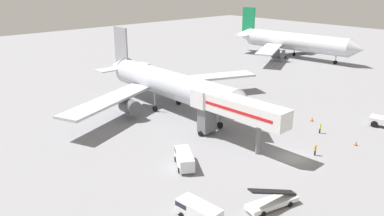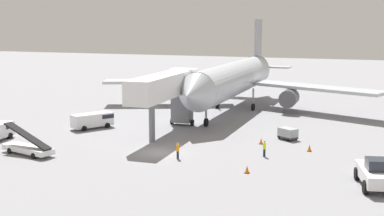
{
  "view_description": "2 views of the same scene",
  "coord_description": "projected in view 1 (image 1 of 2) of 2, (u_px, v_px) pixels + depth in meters",
  "views": [
    {
      "loc": [
        -43.05,
        -26.56,
        24.05
      ],
      "look_at": [
        -0.42,
        20.75,
        2.19
      ],
      "focal_mm": 35.85,
      "sensor_mm": 36.0,
      "label": 1
    },
    {
      "loc": [
        21.47,
        -46.98,
        13.4
      ],
      "look_at": [
        -2.37,
        16.57,
        1.98
      ],
      "focal_mm": 47.36,
      "sensor_mm": 36.0,
      "label": 2
    }
  ],
  "objects": [
    {
      "name": "ground_plane",
      "position": [
        293.0,
        158.0,
        53.72
      ],
      "size": [
        300.0,
        300.0,
        0.0
      ],
      "primitive_type": "plane",
      "color": "gray"
    },
    {
      "name": "jet_bridge",
      "position": [
        232.0,
        109.0,
        56.68
      ],
      "size": [
        3.79,
        16.66,
        7.44
      ],
      "color": "silver",
      "rests_on": "ground"
    },
    {
      "name": "ground_crew_worker_foreground",
      "position": [
        320.0,
        128.0,
        61.9
      ],
      "size": [
        0.43,
        0.43,
        1.66
      ],
      "color": "#1E2333",
      "rests_on": "ground"
    },
    {
      "name": "ground_crew_worker_midground",
      "position": [
        315.0,
        150.0,
        54.17
      ],
      "size": [
        0.33,
        0.33,
        1.65
      ],
      "color": "#1E2333",
      "rests_on": "ground"
    },
    {
      "name": "airplane_background",
      "position": [
        292.0,
        42.0,
        118.82
      ],
      "size": [
        41.12,
        43.38,
        14.52
      ],
      "color": "silver",
      "rests_on": "ground"
    },
    {
      "name": "belt_loader_truck",
      "position": [
        272.0,
        201.0,
        41.94
      ],
      "size": [
        6.48,
        3.15,
        3.05
      ],
      "color": "white",
      "rests_on": "ground"
    },
    {
      "name": "service_van_outer_left",
      "position": [
        184.0,
        158.0,
        51.14
      ],
      "size": [
        4.4,
        5.51,
        1.95
      ],
      "color": "white",
      "rests_on": "ground"
    },
    {
      "name": "safety_cone_bravo",
      "position": [
        312.0,
        119.0,
        67.29
      ],
      "size": [
        0.48,
        0.48,
        0.73
      ],
      "color": "black",
      "rests_on": "ground"
    },
    {
      "name": "airplane_at_gate",
      "position": [
        168.0,
        84.0,
        72.14
      ],
      "size": [
        45.08,
        41.0,
        14.05
      ],
      "color": "#B7BCC6",
      "rests_on": "ground"
    },
    {
      "name": "safety_cone_alpha",
      "position": [
        356.0,
        143.0,
        57.6
      ],
      "size": [
        0.46,
        0.46,
        0.71
      ],
      "color": "black",
      "rests_on": "ground"
    },
    {
      "name": "service_van_far_right",
      "position": [
        198.0,
        210.0,
        39.68
      ],
      "size": [
        2.5,
        5.18,
        1.92
      ],
      "color": "white",
      "rests_on": "ground"
    },
    {
      "name": "baggage_cart_mid_left",
      "position": [
        280.0,
        114.0,
        68.46
      ],
      "size": [
        2.47,
        2.28,
        1.35
      ],
      "color": "#38383D",
      "rests_on": "ground"
    },
    {
      "name": "safety_cone_charlie",
      "position": [
        287.0,
        125.0,
        64.79
      ],
      "size": [
        0.45,
        0.45,
        0.69
      ],
      "color": "black",
      "rests_on": "ground"
    }
  ]
}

